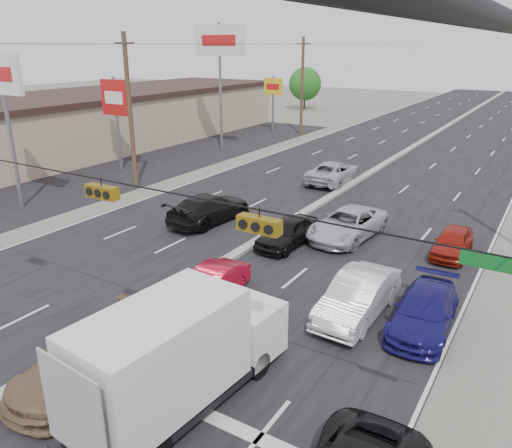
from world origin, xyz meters
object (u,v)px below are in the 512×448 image
at_px(tan_sedan, 87,358).
at_px(red_sedan, 211,285).
at_px(queue_car_d, 424,311).
at_px(pole_sign_mid, 115,103).
at_px(oncoming_near, 209,208).
at_px(utility_pole_left_b, 130,111).
at_px(box_truck, 180,353).
at_px(queue_car_e, 453,243).
at_px(pole_sign_near, 2,87).
at_px(queue_car_a, 288,232).
at_px(queue_car_b, 358,297).
at_px(oncoming_far, 333,172).
at_px(tree_left_far, 305,84).
at_px(pole_sign_far, 273,91).
at_px(utility_pole_left_c, 302,86).
at_px(queue_car_c, 348,225).
at_px(pole_sign_billboard, 220,49).

relative_size(tan_sedan, red_sedan, 1.33).
height_order(red_sedan, queue_car_d, queue_car_d).
relative_size(pole_sign_mid, tan_sedan, 1.37).
bearing_deg(oncoming_near, tan_sedan, 116.70).
relative_size(utility_pole_left_b, box_truck, 1.55).
distance_m(box_truck, queue_car_e, 15.09).
distance_m(pole_sign_near, pole_sign_mid, 10.37).
distance_m(tan_sedan, queue_car_a, 12.14).
distance_m(box_truck, queue_car_b, 7.38).
bearing_deg(pole_sign_near, oncoming_far, 47.84).
relative_size(tree_left_far, tan_sedan, 1.20).
distance_m(utility_pole_left_b, queue_car_e, 21.44).
relative_size(utility_pole_left_b, queue_car_e, 2.73).
distance_m(tan_sedan, queue_car_e, 16.66).
distance_m(utility_pole_left_b, pole_sign_far, 25.25).
height_order(utility_pole_left_b, queue_car_a, utility_pole_left_b).
xyz_separation_m(utility_pole_left_c, oncoming_near, (8.62, -28.16, -4.33)).
bearing_deg(oncoming_far, queue_car_a, 100.75).
bearing_deg(red_sedan, queue_car_c, 75.00).
distance_m(pole_sign_mid, box_truck, 28.49).
bearing_deg(box_truck, red_sedan, 123.87).
bearing_deg(utility_pole_left_b, tree_left_far, 101.92).
bearing_deg(box_truck, queue_car_e, 79.23).
distance_m(utility_pole_left_c, queue_car_d, 39.74).
xyz_separation_m(tan_sedan, queue_car_e, (7.04, 15.10, -0.12)).
distance_m(red_sedan, oncoming_far, 18.57).
bearing_deg(queue_car_a, tree_left_far, 118.52).
bearing_deg(pole_sign_mid, utility_pole_left_b, -33.69).
bearing_deg(pole_sign_billboard, oncoming_near, -56.68).
distance_m(pole_sign_billboard, tree_left_far, 33.27).
relative_size(utility_pole_left_b, red_sedan, 2.60).
bearing_deg(pole_sign_near, utility_pole_left_b, 70.35).
bearing_deg(queue_car_d, queue_car_c, 126.21).
xyz_separation_m(utility_pole_left_c, oncoming_far, (11.10, -16.98, -4.35)).
bearing_deg(queue_car_e, pole_sign_near, -166.01).
bearing_deg(pole_sign_mid, utility_pole_left_c, 78.44).
distance_m(utility_pole_left_b, tree_left_far, 46.01).
xyz_separation_m(pole_sign_near, red_sedan, (16.52, -3.32, -6.39)).
height_order(box_truck, queue_car_c, box_truck).
bearing_deg(pole_sign_mid, oncoming_far, 17.84).
height_order(queue_car_a, oncoming_near, oncoming_near).
distance_m(pole_sign_near, queue_car_c, 20.30).
height_order(tan_sedan, queue_car_d, tan_sedan).
height_order(oncoming_near, oncoming_far, oncoming_near).
height_order(pole_sign_near, red_sedan, pole_sign_near).
distance_m(red_sedan, queue_car_c, 9.03).
bearing_deg(queue_car_c, queue_car_d, -44.99).
distance_m(box_truck, queue_car_a, 11.96).
height_order(red_sedan, queue_car_c, queue_car_c).
xyz_separation_m(tan_sedan, queue_car_d, (7.53, 7.92, -0.08)).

